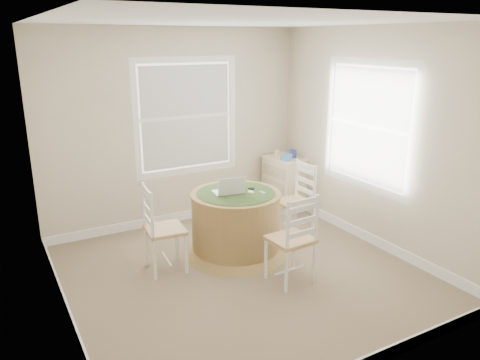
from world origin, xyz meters
TOP-DOWN VIEW (x-y plane):
  - room at (0.17, 0.16)m, footprint 3.64×3.64m
  - round_table at (0.20, 0.51)m, footprint 1.23×1.23m
  - chair_left at (-0.67, 0.51)m, footprint 0.44×0.46m
  - chair_near at (0.36, -0.36)m, footprint 0.44×0.43m
  - chair_right at (1.05, 0.55)m, footprint 0.40×0.42m
  - laptop at (0.13, 0.53)m, footprint 0.36×0.33m
  - mouse at (0.35, 0.43)m, footprint 0.06×0.10m
  - phone at (0.47, 0.36)m, footprint 0.05×0.09m
  - keys at (0.42, 0.53)m, footprint 0.06×0.05m
  - corner_chest at (1.56, 1.49)m, footprint 0.50×0.64m
  - tissue_box at (1.47, 1.33)m, footprint 0.13×0.13m
  - box_yellow at (1.57, 1.57)m, footprint 0.16×0.12m
  - box_blue at (1.64, 1.42)m, footprint 0.09×0.09m
  - cup_cream at (1.50, 1.63)m, footprint 0.07×0.07m

SIDE VIEW (x-z plane):
  - corner_chest at x=1.56m, z-range 0.00..0.79m
  - round_table at x=0.20m, z-range 0.03..0.78m
  - chair_left at x=-0.67m, z-range 0.00..0.95m
  - chair_near at x=0.36m, z-range 0.00..0.95m
  - chair_right at x=1.05m, z-range 0.00..0.95m
  - phone at x=0.47m, z-range 0.74..0.76m
  - keys at x=0.42m, z-range 0.74..0.76m
  - mouse at x=0.35m, z-range 0.74..0.77m
  - laptop at x=0.13m, z-range 0.66..0.89m
  - box_yellow at x=1.57m, z-range 0.79..0.85m
  - cup_cream at x=1.50m, z-range 0.79..0.88m
  - tissue_box at x=1.47m, z-range 0.79..0.89m
  - box_blue at x=1.64m, z-range 0.79..0.91m
  - room at x=0.17m, z-range -0.02..2.62m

